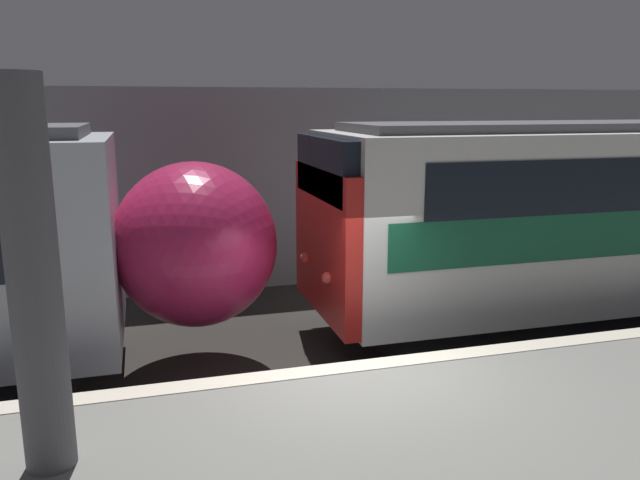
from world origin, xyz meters
The scene contains 3 objects.
ground_plane centered at (0.00, 0.00, 0.00)m, with size 120.00×120.00×0.00m, color #282623.
station_rear_barrier centered at (0.00, 6.64, 2.17)m, with size 50.00×0.15×4.34m.
support_pillar_near centered at (-3.20, -1.37, 2.60)m, with size 0.42×0.42×3.28m.
Camera 1 is at (-2.30, -6.65, 4.00)m, focal length 35.00 mm.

